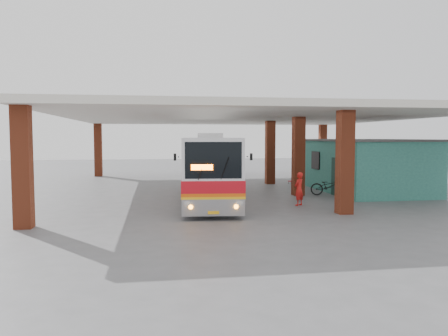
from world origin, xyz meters
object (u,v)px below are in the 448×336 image
Objects in this scene: motorcycle at (329,186)px; red_chair at (293,179)px; pedestrian at (299,189)px; coach_bus at (209,167)px.

motorcycle is 6.00m from red_chair.
coach_bus is at bearing -72.28° from pedestrian.
coach_bus is 7.56× the size of pedestrian.
red_chair is (2.67, 9.12, -0.45)m from pedestrian.
coach_bus reaches higher than motorcycle.
coach_bus is 6.88m from motorcycle.
red_chair is (6.63, 6.56, -1.36)m from coach_bus.
pedestrian is at bearing 157.78° from motorcycle.
pedestrian is (3.96, -2.55, -0.91)m from coach_bus.
pedestrian is 2.13× the size of red_chair.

